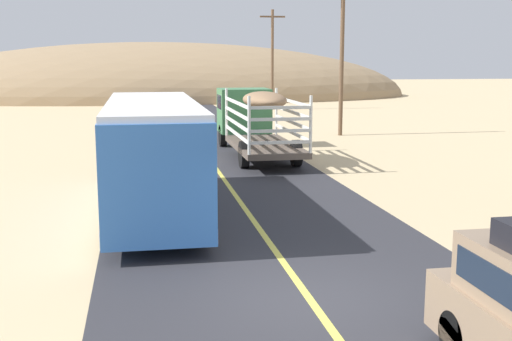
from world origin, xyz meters
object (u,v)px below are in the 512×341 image
Objects in this scene: car_far at (148,106)px; power_pole_mid at (342,54)px; livestock_truck at (251,115)px; power_pole_far at (272,57)px; bus at (153,153)px.

power_pole_mid is (10.76, -15.79, 3.96)m from car_far.
livestock_truck is 2.20× the size of car_far.
power_pole_far reaches higher than livestock_truck.
bus reaches higher than car_far.
power_pole_mid is (11.13, 17.42, 2.91)m from bus.
power_pole_mid reaches higher than car_far.
power_pole_mid is at bearing -55.72° from car_far.
car_far is at bearing 89.37° from bus.
power_pole_far is at bearing 73.26° from bus.
bus is at bearing -122.58° from power_pole_mid.
livestock_truck is 22.11m from car_far.
car_far is (0.37, 33.20, -1.05)m from bus.
livestock_truck is 1.11× the size of power_pole_mid.
power_pole_far is at bearing 19.40° from car_far.
bus is at bearing -112.77° from livestock_truck.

